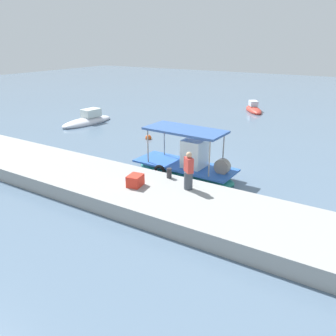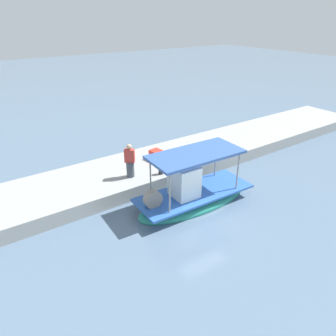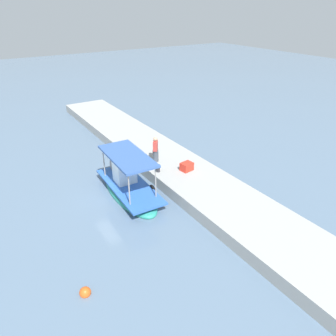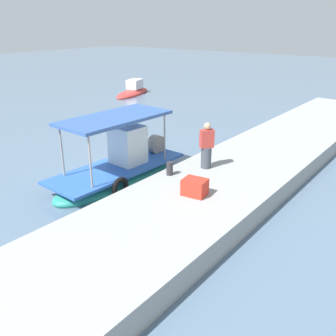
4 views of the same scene
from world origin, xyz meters
name	(u,v)px [view 2 (image 2 of 4)]	position (x,y,z in m)	size (l,w,h in m)	color
ground_plane	(195,212)	(0.00, 0.00, 0.00)	(120.00, 120.00, 0.00)	slate
dock_quay	(145,169)	(0.00, -4.42, 0.36)	(36.00, 4.06, 0.72)	#9C9E9B
main_fishing_boat	(192,195)	(-0.32, -0.62, 0.47)	(5.96, 2.32, 2.95)	teal
fisherman_near_bollard	(130,162)	(1.37, -3.50, 1.51)	(0.55, 0.54, 1.74)	#414853
mooring_bollard	(161,170)	(-0.03, -2.86, 0.96)	(0.24, 0.24, 0.49)	#2D2D33
cargo_crate	(157,155)	(-0.84, -4.49, 0.98)	(0.73, 0.59, 0.53)	red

